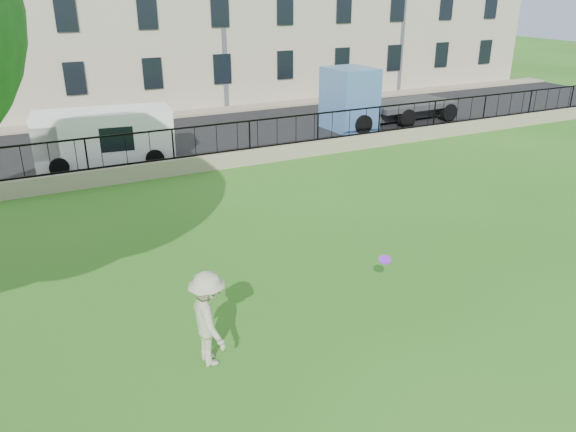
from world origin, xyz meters
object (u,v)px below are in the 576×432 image
man (209,319)px  frisbee (385,260)px  white_van (105,138)px  blue_truck (390,94)px

man → frisbee: (3.80, -0.01, 0.34)m
man → frisbee: size_ratio=6.79×
man → white_van: size_ratio=0.36×
frisbee → man: bearing=179.9°
man → blue_truck: bearing=-46.0°
white_van → man: bearing=-85.1°
man → frisbee: man is taller
frisbee → white_van: bearing=103.6°
white_van → blue_truck: size_ratio=0.73×
white_van → frisbee: bearing=-69.3°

